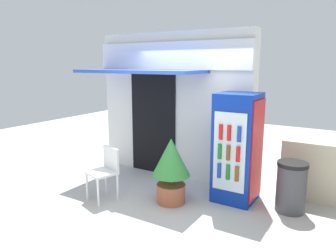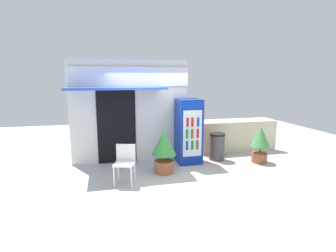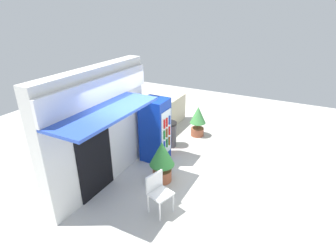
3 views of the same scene
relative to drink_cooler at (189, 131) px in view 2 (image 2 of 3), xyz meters
The scene contains 8 objects.
ground 1.57m from the drink_cooler, 135.52° to the right, with size 16.00×16.00×0.00m, color beige.
storefront_building 1.78m from the drink_cooler, 160.10° to the left, with size 3.27×1.28×2.84m.
drink_cooler is the anchor object (origin of this frame).
plastic_chair 2.20m from the drink_cooler, 148.97° to the right, with size 0.54×0.53×0.88m.
potted_plant_near_shop 1.12m from the drink_cooler, 142.08° to the right, with size 0.62×0.62×1.08m.
potted_plant_curbside 2.03m from the drink_cooler, 14.26° to the right, with size 0.52×0.52×1.03m.
trash_bin 1.00m from the drink_cooler, ahead, with size 0.46×0.46×0.78m.
stone_boundary_wall 2.01m from the drink_cooler, 17.61° to the left, with size 2.57×0.20×0.99m, color beige.
Camera 2 is at (-1.33, -6.01, 2.38)m, focal length 28.41 mm.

